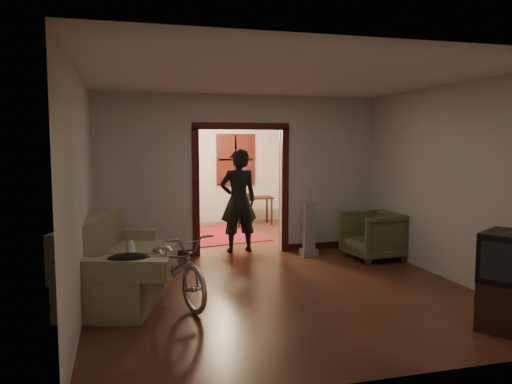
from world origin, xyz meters
name	(u,v)px	position (x,y,z in m)	size (l,w,h in m)	color
floor	(251,262)	(0.00, 0.00, 0.00)	(5.00, 8.50, 0.01)	#3B1C12
ceiling	(251,91)	(0.00, 0.00, 2.80)	(5.00, 8.50, 0.01)	white
wall_back	(207,166)	(0.00, 4.25, 1.40)	(5.00, 0.02, 2.80)	beige
wall_left	(90,181)	(-2.50, 0.00, 1.40)	(0.02, 8.50, 2.80)	beige
wall_right	(388,175)	(2.50, 0.00, 1.40)	(0.02, 8.50, 2.80)	beige
partition_wall	(241,175)	(0.00, 0.75, 1.40)	(5.00, 0.14, 2.80)	beige
door_casing	(241,192)	(0.00, 0.75, 1.10)	(1.74, 0.20, 2.32)	#3B110D
far_window	(236,160)	(0.70, 4.21, 1.55)	(0.98, 0.06, 1.28)	black
chandelier	(221,124)	(0.00, 2.50, 2.35)	(0.24, 0.24, 0.24)	#FFE0A5
light_switch	(298,183)	(1.05, 0.68, 1.25)	(0.08, 0.01, 0.12)	silver
sofa	(124,257)	(-2.04, -1.29, 0.50)	(0.99, 2.19, 1.01)	#787250
rolled_paper	(131,250)	(-1.94, -0.99, 0.53)	(0.11, 0.11, 0.88)	beige
jacket	(128,259)	(-1.99, -2.20, 0.68)	(0.49, 0.37, 0.14)	black
bicycle	(175,266)	(-1.43, -1.70, 0.45)	(0.59, 1.70, 0.89)	silver
armchair	(373,235)	(2.07, -0.31, 0.40)	(0.86, 0.89, 0.81)	brown
tv_stand	(510,305)	(1.89, -3.60, 0.27)	(0.59, 0.54, 0.54)	black
vacuum	(309,229)	(1.10, 0.22, 0.47)	(0.29, 0.23, 0.93)	gray
person	(238,201)	(-0.02, 0.84, 0.93)	(0.68, 0.45, 1.86)	black
oriental_rug	(214,235)	(-0.15, 2.55, 0.01)	(1.67, 2.19, 0.02)	maroon
locker	(153,191)	(-1.32, 4.02, 0.85)	(0.85, 0.47, 1.70)	black
globe	(152,144)	(-1.32, 4.02, 1.94)	(0.27, 0.27, 0.27)	#1E5972
desk	(253,211)	(1.01, 3.66, 0.33)	(0.89, 0.50, 0.66)	black
desk_chair	(240,211)	(0.57, 3.23, 0.41)	(0.37, 0.37, 0.82)	black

